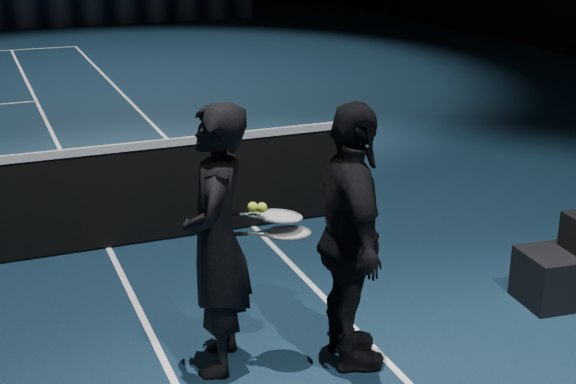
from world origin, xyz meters
name	(u,v)px	position (x,y,z in m)	size (l,w,h in m)	color
net_post_right	(341,161)	(6.40, 0.00, 0.55)	(0.10, 0.10, 1.10)	black
player_a	(217,241)	(4.45, -2.25, 0.88)	(0.65, 0.42, 1.77)	black
player_b	(351,239)	(5.25, -2.53, 0.88)	(1.04, 0.43, 1.77)	black
racket_lower	(288,233)	(4.88, -2.40, 0.93)	(0.68, 0.22, 0.03)	black
racket_upper	(280,216)	(4.84, -2.34, 1.03)	(0.68, 0.22, 0.03)	black
tennis_balls	(257,205)	(4.69, -2.33, 1.12)	(0.12, 0.10, 0.12)	yellow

